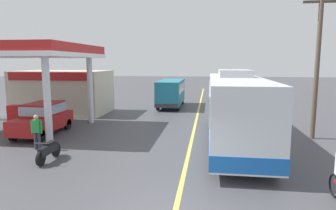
{
  "coord_description": "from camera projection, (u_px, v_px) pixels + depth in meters",
  "views": [
    {
      "loc": [
        0.86,
        -7.06,
        4.07
      ],
      "look_at": [
        -1.5,
        10.0,
        1.6
      ],
      "focal_mm": 31.89,
      "sensor_mm": 36.0,
      "label": 1
    }
  ],
  "objects": [
    {
      "name": "ground",
      "position": [
        199.0,
        107.0,
        27.22
      ],
      "size": [
        120.0,
        120.0,
        0.0
      ],
      "primitive_type": "plane",
      "color": "#424247"
    },
    {
      "name": "lane_divider_stripe",
      "position": [
        197.0,
        117.0,
        22.32
      ],
      "size": [
        0.16,
        50.0,
        0.01
      ],
      "primitive_type": "cube",
      "color": "#D8CC4C",
      "rests_on": "ground"
    },
    {
      "name": "coach_bus_main",
      "position": [
        235.0,
        110.0,
        14.81
      ],
      "size": [
        2.6,
        11.04,
        3.69
      ],
      "color": "silver",
      "rests_on": "ground"
    },
    {
      "name": "gas_station_roadside",
      "position": [
        50.0,
        82.0,
        21.95
      ],
      "size": [
        9.1,
        11.95,
        5.1
      ],
      "color": "#B21E1E",
      "rests_on": "ground"
    },
    {
      "name": "car_at_pump",
      "position": [
        43.0,
        117.0,
        16.84
      ],
      "size": [
        1.7,
        4.2,
        1.82
      ],
      "color": "maroon",
      "rests_on": "ground"
    },
    {
      "name": "minibus_opposing_lane",
      "position": [
        171.0,
        91.0,
        27.26
      ],
      "size": [
        2.04,
        6.13,
        2.44
      ],
      "color": "teal",
      "rests_on": "ground"
    },
    {
      "name": "motorcycle_parked_forecourt",
      "position": [
        49.0,
        150.0,
        12.37
      ],
      "size": [
        0.55,
        1.8,
        0.92
      ],
      "color": "black",
      "rests_on": "ground"
    },
    {
      "name": "pedestrian_near_pump",
      "position": [
        31.0,
        119.0,
        16.7
      ],
      "size": [
        0.55,
        0.22,
        1.66
      ],
      "color": "#33333F",
      "rests_on": "ground"
    },
    {
      "name": "pedestrian_by_shop",
      "position": [
        37.0,
        130.0,
        13.91
      ],
      "size": [
        0.55,
        0.22,
        1.66
      ],
      "color": "#33333F",
      "rests_on": "ground"
    },
    {
      "name": "car_trailing_behind_bus",
      "position": [
        224.0,
        91.0,
        31.58
      ],
      "size": [
        1.7,
        4.2,
        1.82
      ],
      "color": "black",
      "rests_on": "ground"
    },
    {
      "name": "utility_pole_roadside",
      "position": [
        317.0,
        63.0,
        15.52
      ],
      "size": [
        1.8,
        0.24,
        7.72
      ],
      "color": "brown",
      "rests_on": "ground"
    }
  ]
}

